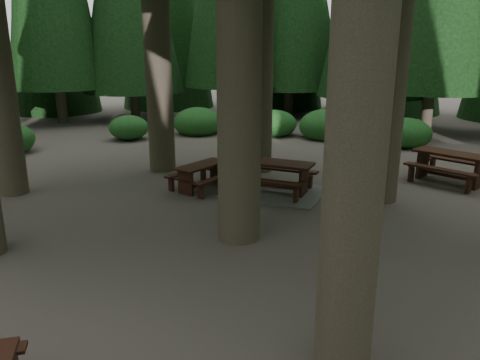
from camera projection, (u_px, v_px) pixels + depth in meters
The scene contains 5 objects.
ground at pixel (202, 232), 9.72m from camera, with size 80.00×80.00×0.00m, color #544A44.
picnic_table_b at pixel (202, 173), 12.56m from camera, with size 1.41×1.70×0.69m.
picnic_table_c at pixel (275, 182), 12.27m from camera, with size 2.78×2.43×0.84m.
picnic_table_d at pixel (451, 163), 13.15m from camera, with size 2.33×2.04×0.87m.
shrub_ring at pixel (250, 210), 9.85m from camera, with size 23.86×24.64×1.49m.
Camera 1 is at (5.57, -7.17, 3.72)m, focal length 35.00 mm.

